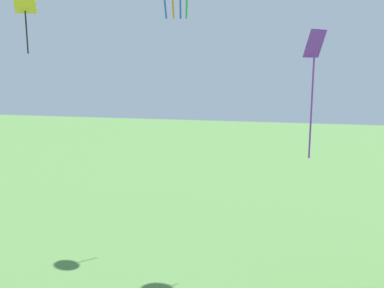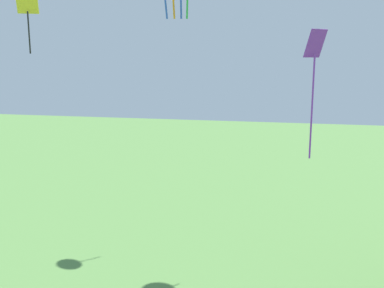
% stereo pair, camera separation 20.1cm
% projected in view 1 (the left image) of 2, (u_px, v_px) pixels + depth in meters
% --- Properties ---
extents(kite_yellow_diamond, '(0.78, 0.63, 2.18)m').
position_uv_depth(kite_yellow_diamond, '(25.00, 6.00, 13.87)').
color(kite_yellow_diamond, yellow).
extents(kite_purple_streamer, '(0.63, 0.60, 3.57)m').
position_uv_depth(kite_purple_streamer, '(313.00, 72.00, 11.80)').
color(kite_purple_streamer, purple).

